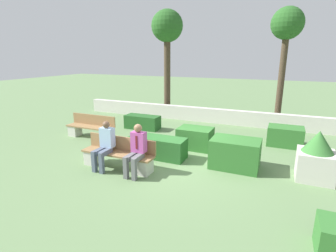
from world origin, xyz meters
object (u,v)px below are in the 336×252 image
person_seated_man (136,148)px  planter_corner_left (316,157)px  person_seated_woman (105,143)px  bench_front (118,156)px  bench_left_side (91,129)px  tree_leftmost (167,31)px  tree_center_left (287,29)px

person_seated_man → planter_corner_left: bearing=20.1°
person_seated_woman → planter_corner_left: bearing=16.6°
bench_front → bench_left_side: size_ratio=1.09×
planter_corner_left → tree_leftmost: bearing=139.7°
tree_center_left → person_seated_woman: bearing=-119.1°
person_seated_man → tree_center_left: size_ratio=0.26×
bench_front → person_seated_man: 0.80m
bench_left_side → planter_corner_left: planter_corner_left is taller
person_seated_man → person_seated_woman: person_seated_man is taller
bench_front → tree_center_left: size_ratio=0.42×
bench_front → person_seated_man: bearing=-11.9°
bench_left_side → person_seated_man: bearing=-36.6°
person_seated_woman → tree_center_left: 9.23m
bench_front → person_seated_woman: person_seated_woman is taller
planter_corner_left → tree_leftmost: (-6.51, 5.52, 3.63)m
bench_left_side → person_seated_woman: bearing=-46.8°
tree_leftmost → tree_center_left: size_ratio=1.04×
bench_front → planter_corner_left: bearing=16.0°
person_seated_woman → tree_center_left: size_ratio=0.26×
tree_leftmost → tree_center_left: 5.47m
bench_left_side → person_seated_man: person_seated_man is taller
planter_corner_left → person_seated_woman: bearing=-163.4°
bench_left_side → planter_corner_left: bearing=-7.9°
bench_left_side → tree_leftmost: size_ratio=0.37×
person_seated_man → tree_center_left: 8.82m
person_seated_woman → tree_leftmost: bearing=100.3°
person_seated_woman → tree_leftmost: (-1.28, 7.08, 3.49)m
person_seated_woman → tree_leftmost: size_ratio=0.25×
person_seated_woman → tree_center_left: tree_center_left is taller
bench_front → tree_center_left: (3.85, 7.36, 3.78)m
person_seated_woman → tree_center_left: bearing=60.9°
bench_left_side → planter_corner_left: 7.49m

